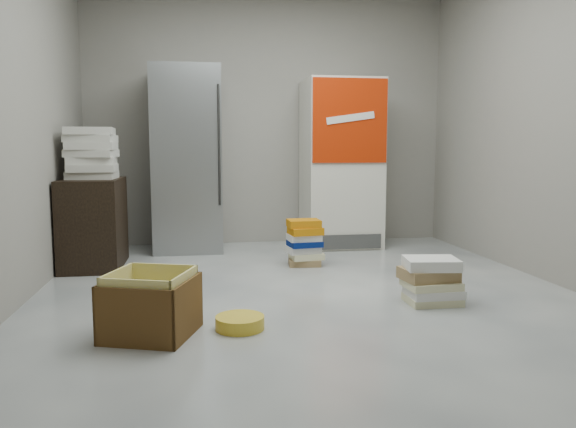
{
  "coord_description": "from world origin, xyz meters",
  "views": [
    {
      "loc": [
        -0.78,
        -3.84,
        1.08
      ],
      "look_at": [
        -0.06,
        0.7,
        0.53
      ],
      "focal_mm": 35.0,
      "sensor_mm": 36.0,
      "label": 1
    }
  ],
  "objects_px": {
    "steel_fridge": "(187,160)",
    "wood_shelf": "(94,223)",
    "cardboard_box": "(151,309)",
    "phonebook_stack_main": "(304,243)",
    "coke_cooler": "(341,164)"
  },
  "relations": [
    {
      "from": "steel_fridge",
      "to": "wood_shelf",
      "type": "distance_m",
      "value": 1.23
    },
    {
      "from": "wood_shelf",
      "to": "cardboard_box",
      "type": "xyz_separation_m",
      "value": [
        0.66,
        -2.01,
        -0.24
      ]
    },
    {
      "from": "steel_fridge",
      "to": "wood_shelf",
      "type": "relative_size",
      "value": 2.37
    },
    {
      "from": "wood_shelf",
      "to": "phonebook_stack_main",
      "type": "distance_m",
      "value": 1.92
    },
    {
      "from": "phonebook_stack_main",
      "to": "cardboard_box",
      "type": "distance_m",
      "value": 2.15
    },
    {
      "from": "wood_shelf",
      "to": "cardboard_box",
      "type": "height_order",
      "value": "wood_shelf"
    },
    {
      "from": "coke_cooler",
      "to": "wood_shelf",
      "type": "relative_size",
      "value": 2.25
    },
    {
      "from": "cardboard_box",
      "to": "wood_shelf",
      "type": "bearing_deg",
      "value": 127.16
    },
    {
      "from": "steel_fridge",
      "to": "cardboard_box",
      "type": "distance_m",
      "value": 2.86
    },
    {
      "from": "coke_cooler",
      "to": "wood_shelf",
      "type": "xyz_separation_m",
      "value": [
        -2.48,
        -0.72,
        -0.5
      ]
    },
    {
      "from": "wood_shelf",
      "to": "phonebook_stack_main",
      "type": "height_order",
      "value": "wood_shelf"
    },
    {
      "from": "phonebook_stack_main",
      "to": "wood_shelf",
      "type": "bearing_deg",
      "value": 170.37
    },
    {
      "from": "steel_fridge",
      "to": "phonebook_stack_main",
      "type": "height_order",
      "value": "steel_fridge"
    },
    {
      "from": "coke_cooler",
      "to": "wood_shelf",
      "type": "height_order",
      "value": "coke_cooler"
    },
    {
      "from": "coke_cooler",
      "to": "phonebook_stack_main",
      "type": "height_order",
      "value": "coke_cooler"
    }
  ]
}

